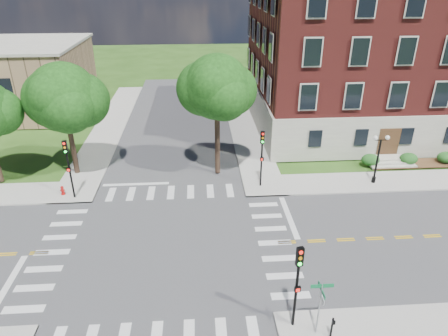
{
  "coord_description": "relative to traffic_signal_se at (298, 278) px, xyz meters",
  "views": [
    {
      "loc": [
        2.35,
        -21.15,
        16.17
      ],
      "look_at": [
        4.17,
        4.94,
        3.2
      ],
      "focal_mm": 32.0,
      "sensor_mm": 36.0,
      "label": 1
    }
  ],
  "objects": [
    {
      "name": "stop_bar_east",
      "position": [
        1.97,
        9.89,
        -3.19
      ],
      "size": [
        0.4,
        5.5,
        0.0
      ],
      "primitive_type": "cube",
      "color": "silver",
      "rests_on": "ground"
    },
    {
      "name": "tree_d",
      "position": [
        -2.85,
        17.25,
        4.58
      ],
      "size": [
        5.31,
        5.31,
        10.33
      ],
      "color": "#2E2117",
      "rests_on": "ground"
    },
    {
      "name": "traffic_signal_nw",
      "position": [
        -14.37,
        13.69,
        0.0
      ],
      "size": [
        0.33,
        0.36,
        4.8
      ],
      "color": "black",
      "rests_on": "ground"
    },
    {
      "name": "sidewalk_nw",
      "position": [
        -22.2,
        22.26,
        -3.13
      ],
      "size": [
        34.0,
        34.0,
        0.12
      ],
      "color": "#9E9B93",
      "rests_on": "ground"
    },
    {
      "name": "tree_c",
      "position": [
        -15.28,
        18.09,
        3.73
      ],
      "size": [
        5.71,
        5.71,
        9.67
      ],
      "color": "#2E2117",
      "rests_on": "ground"
    },
    {
      "name": "road_ew",
      "position": [
        -6.83,
        6.89,
        -3.18
      ],
      "size": [
        90.0,
        12.0,
        0.01
      ],
      "primitive_type": "cube",
      "color": "#3D3D3F",
      "rests_on": "ground"
    },
    {
      "name": "secondary_building",
      "position": [
        -28.83,
        36.89,
        1.09
      ],
      "size": [
        20.4,
        15.4,
        8.3
      ],
      "color": "#8B6A4C",
      "rests_on": "ground"
    },
    {
      "name": "traffic_signal_ne",
      "position": [
        0.57,
        14.56,
        0.0
      ],
      "size": [
        0.38,
        0.45,
        4.8
      ],
      "color": "black",
      "rests_on": "ground"
    },
    {
      "name": "fire_hydrant",
      "position": [
        -15.39,
        14.18,
        -2.72
      ],
      "size": [
        0.35,
        0.35,
        0.75
      ],
      "color": "#AA0E0D",
      "rests_on": "ground"
    },
    {
      "name": "crosswalk_east",
      "position": [
        0.37,
        6.89,
        -3.19
      ],
      "size": [
        2.2,
        10.2,
        0.02
      ],
      "primitive_type": null,
      "color": "silver",
      "rests_on": "ground"
    },
    {
      "name": "push_button_post",
      "position": [
        1.68,
        -0.86,
        -2.39
      ],
      "size": [
        0.14,
        0.21,
        1.2
      ],
      "color": "black",
      "rests_on": "ground"
    },
    {
      "name": "traffic_signal_se",
      "position": [
        0.0,
        0.0,
        0.0
      ],
      "size": [
        0.36,
        0.41,
        4.8
      ],
      "color": "black",
      "rests_on": "ground"
    },
    {
      "name": "sidewalk_ne",
      "position": [
        8.55,
        22.26,
        -3.13
      ],
      "size": [
        34.0,
        34.0,
        0.12
      ],
      "color": "#9E9B93",
      "rests_on": "ground"
    },
    {
      "name": "road_ns",
      "position": [
        -6.83,
        6.89,
        -3.18
      ],
      "size": [
        12.0,
        90.0,
        0.01
      ],
      "primitive_type": "cube",
      "color": "#3D3D3F",
      "rests_on": "ground"
    },
    {
      "name": "street_sign_pole",
      "position": [
        1.03,
        -0.56,
        -0.88
      ],
      "size": [
        1.1,
        1.1,
        3.1
      ],
      "color": "gray",
      "rests_on": "ground"
    },
    {
      "name": "ground",
      "position": [
        -6.83,
        6.89,
        -3.19
      ],
      "size": [
        160.0,
        160.0,
        0.0
      ],
      "primitive_type": "plane",
      "color": "#264814",
      "rests_on": "ground"
    },
    {
      "name": "twin_lamp_west",
      "position": [
        10.17,
        14.45,
        -0.66
      ],
      "size": [
        1.36,
        0.36,
        4.23
      ],
      "color": "black",
      "rests_on": "ground"
    },
    {
      "name": "main_building",
      "position": [
        17.17,
        28.88,
        5.15
      ],
      "size": [
        30.6,
        22.4,
        16.5
      ],
      "color": "#A29E8F",
      "rests_on": "ground"
    }
  ]
}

